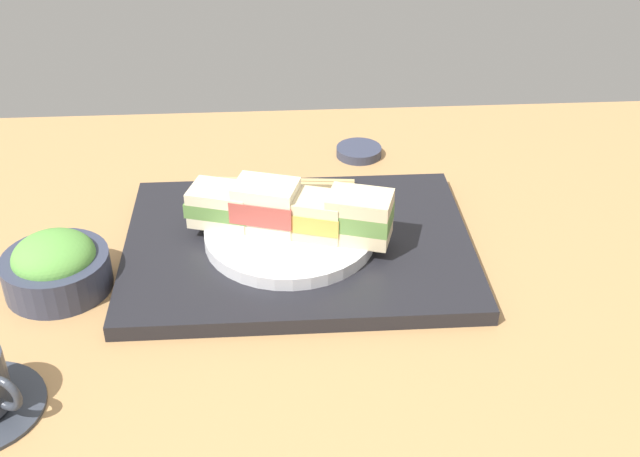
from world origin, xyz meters
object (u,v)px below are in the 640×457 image
object	(u,v)px
salad_bowl	(53,266)
sandwich_nearmost	(357,217)
sandwich_inner_far	(264,206)
sandwich_plate	(288,235)
sandwich_farmost	(219,205)
small_sauce_dish	(357,151)
sandwich_inner_near	(310,215)
chopsticks_pair	(284,183)

from	to	relation	value
salad_bowl	sandwich_nearmost	bearing A→B (deg)	-175.05
sandwich_inner_far	sandwich_plate	bearing A→B (deg)	163.97
sandwich_nearmost	sandwich_inner_far	bearing A→B (deg)	-16.03
sandwich_farmost	small_sauce_dish	size ratio (longest dim) A/B	1.33
sandwich_nearmost	salad_bowl	xyz separation A→B (cm)	(34.87, 3.02, -3.32)
small_sauce_dish	sandwich_inner_near	bearing A→B (deg)	72.06
sandwich_plate	small_sauce_dish	size ratio (longest dim) A/B	3.05
sandwich_nearmost	sandwich_farmost	world-z (taller)	sandwich_nearmost
sandwich_inner_near	sandwich_inner_far	distance (cm)	5.67
sandwich_inner_far	salad_bowl	xyz separation A→B (cm)	(24.02, 6.14, -3.39)
sandwich_inner_far	chopsticks_pair	size ratio (longest dim) A/B	0.47
sandwich_inner_near	sandwich_nearmost	bearing A→B (deg)	163.97
sandwich_inner_near	sandwich_inner_far	xyz separation A→B (cm)	(5.42, -1.56, 0.54)
sandwich_farmost	chopsticks_pair	world-z (taller)	sandwich_farmost
sandwich_inner_near	sandwich_farmost	size ratio (longest dim) A/B	0.97
sandwich_plate	salad_bowl	xyz separation A→B (cm)	(26.73, 5.36, 0.36)
salad_bowl	sandwich_inner_far	bearing A→B (deg)	-165.67
sandwich_plate	sandwich_nearmost	world-z (taller)	sandwich_nearmost
sandwich_plate	sandwich_inner_far	size ratio (longest dim) A/B	2.32
sandwich_nearmost	sandwich_inner_near	size ratio (longest dim) A/B	0.99
sandwich_inner_near	sandwich_inner_far	size ratio (longest dim) A/B	0.98
sandwich_inner_near	chopsticks_pair	distance (cm)	14.99
sandwich_inner_near	chopsticks_pair	xyz separation A→B (cm)	(2.85, -14.26, -3.65)
sandwich_farmost	chopsticks_pair	distance (cm)	14.16
sandwich_inner_far	salad_bowl	bearing A→B (deg)	14.33
sandwich_farmost	chopsticks_pair	size ratio (longest dim) A/B	0.48
sandwich_farmost	small_sauce_dish	distance (cm)	30.29
sandwich_inner_far	sandwich_inner_near	bearing A→B (deg)	163.97
salad_bowl	small_sauce_dish	distance (cm)	48.67
sandwich_farmost	chopsticks_pair	xyz separation A→B (cm)	(-8.00, -11.14, -3.55)
sandwich_farmost	sandwich_inner_near	bearing A→B (deg)	163.97
sandwich_nearmost	small_sauce_dish	world-z (taller)	sandwich_nearmost
sandwich_plate	sandwich_farmost	bearing A→B (deg)	-16.03
sandwich_inner_far	salad_bowl	world-z (taller)	sandwich_inner_far
sandwich_plate	salad_bowl	distance (cm)	27.27
sandwich_inner_near	sandwich_inner_far	bearing A→B (deg)	-16.03
sandwich_nearmost	sandwich_plate	bearing A→B (deg)	-16.03
sandwich_inner_far	small_sauce_dish	size ratio (longest dim) A/B	1.31
sandwich_nearmost	small_sauce_dish	bearing A→B (deg)	-96.17
sandwich_nearmost	sandwich_inner_near	distance (cm)	5.66
sandwich_inner_near	sandwich_farmost	xyz separation A→B (cm)	(10.85, -3.12, -0.11)
sandwich_inner_near	salad_bowl	distance (cm)	29.93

